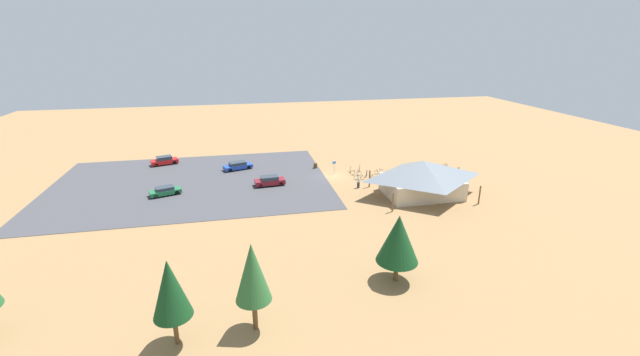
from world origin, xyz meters
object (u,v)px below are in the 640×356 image
bicycle_blue_back_row (367,174)px  bicycle_teal_yard_front (359,178)px  pine_far_west (398,239)px  car_green_back_corner (165,191)px  bicycle_green_edge_south (444,174)px  bicycle_silver_near_sign (356,173)px  visitor_at_bikes (358,182)px  bicycle_black_lone_east (390,172)px  car_red_by_curb (164,160)px  bicycle_white_near_porch (445,166)px  bicycle_white_lone_west (379,172)px  bicycle_orange_front_row (433,168)px  bike_pavilion (422,176)px  lot_sign (334,165)px  bicycle_red_yard_center (371,177)px  bicycle_yellow_yard_left (360,168)px  pine_center (252,273)px  bicycle_red_by_bin (350,170)px  car_maroon_mid_lot (270,181)px  car_blue_near_entry (238,166)px  pine_east (170,289)px  trash_bin (315,166)px  bicycle_purple_mid_cluster (458,170)px

bicycle_blue_back_row → bicycle_teal_yard_front: 2.13m
pine_far_west → car_green_back_corner: bearing=-48.5°
bicycle_green_edge_south → bicycle_silver_near_sign: bearing=-14.6°
visitor_at_bikes → bicycle_black_lone_east: bearing=-143.7°
car_red_by_curb → visitor_at_bikes: 35.22m
bicycle_green_edge_south → bicycle_white_near_porch: bearing=-119.0°
bicycle_white_lone_west → car_red_by_curb: size_ratio=0.35×
bicycle_blue_back_row → bicycle_orange_front_row: bearing=-174.9°
bike_pavilion → lot_sign: bearing=-50.6°
bicycle_silver_near_sign → bicycle_red_yard_center: 3.12m
pine_far_west → bicycle_white_lone_west: pine_far_west is taller
bicycle_white_near_porch → bicycle_yellow_yard_left: bearing=-7.9°
bicycle_yellow_yard_left → bicycle_red_yard_center: size_ratio=1.38×
pine_center → bicycle_red_by_bin: size_ratio=4.61×
bicycle_white_lone_west → visitor_at_bikes: bearing=47.3°
bicycle_blue_back_row → bicycle_teal_yard_front: bearing=39.2°
car_maroon_mid_lot → car_blue_near_entry: bearing=-63.0°
pine_east → car_blue_near_entry: (-5.24, -41.53, -3.95)m
trash_bin → bicycle_black_lone_east: (-11.39, 5.71, -0.10)m
bike_pavilion → bicycle_orange_front_row: bike_pavilion is taller
bicycle_red_by_bin → visitor_at_bikes: (0.95, 7.65, 0.54)m
pine_east → bicycle_orange_front_row: pine_east is taller
car_maroon_mid_lot → pine_center: bearing=82.8°
bicycle_black_lone_east → bicycle_white_near_porch: size_ratio=0.87×
bicycle_white_near_porch → bicycle_red_yard_center: (14.15, 2.79, -0.06)m
trash_bin → bicycle_red_yard_center: 10.68m
bicycle_teal_yard_front → car_red_by_curb: car_red_by_curb is taller
trash_bin → bicycle_red_by_bin: trash_bin is taller
bike_pavilion → bicycle_teal_yard_front: size_ratio=7.53×
pine_east → car_red_by_curb: size_ratio=1.45×
bicycle_white_near_porch → car_green_back_corner: 45.18m
bicycle_black_lone_east → bicycle_yellow_yard_left: bearing=-33.6°
bike_pavilion → bicycle_yellow_yard_left: 13.94m
bike_pavilion → bicycle_white_near_porch: bearing=-131.1°
pine_far_west → bicycle_white_near_porch: 37.13m
bicycle_white_lone_west → bicycle_green_edge_south: 10.48m
car_blue_near_entry → visitor_at_bikes: (-17.44, 12.75, 0.18)m
bicycle_green_edge_south → bicycle_blue_back_row: bearing=-12.3°
pine_far_west → bicycle_silver_near_sign: pine_far_west is taller
pine_center → bicycle_purple_mid_cluster: bearing=-137.8°
pine_east → pine_center: pine_center is taller
bicycle_white_lone_west → bicycle_orange_front_row: bearing=-178.3°
bicycle_red_by_bin → bicycle_red_yard_center: bicycle_red_by_bin is taller
bicycle_blue_back_row → pine_far_west: bearing=77.1°
bicycle_red_yard_center → car_green_back_corner: car_green_back_corner is taller
bicycle_silver_near_sign → visitor_at_bikes: size_ratio=0.98×
bicycle_teal_yard_front → bicycle_red_yard_center: bearing=170.0°
pine_far_west → car_green_back_corner: pine_far_west is taller
pine_center → bicycle_red_yard_center: bearing=-122.4°
bicycle_red_yard_center → car_maroon_mid_lot: size_ratio=0.27×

